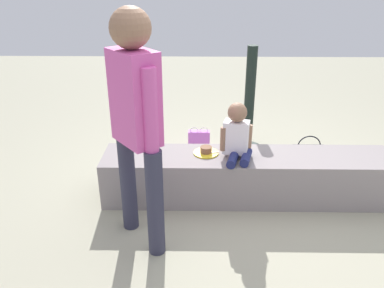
{
  "coord_description": "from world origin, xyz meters",
  "views": [
    {
      "loc": [
        -0.44,
        -3.03,
        1.92
      ],
      "look_at": [
        -0.48,
        -0.31,
        0.67
      ],
      "focal_mm": 36.32,
      "sensor_mm": 36.0,
      "label": 1
    }
  ],
  "objects_px": {
    "child_seated": "(237,134)",
    "handbag_black_leather": "(308,154)",
    "adult_standing": "(136,113)",
    "gift_bag": "(199,142)",
    "water_bottle_near_gift": "(155,163)",
    "cake_plate": "(206,151)"
  },
  "relations": [
    {
      "from": "gift_bag",
      "to": "water_bottle_near_gift",
      "type": "height_order",
      "value": "gift_bag"
    },
    {
      "from": "gift_bag",
      "to": "water_bottle_near_gift",
      "type": "xyz_separation_m",
      "value": [
        -0.45,
        -0.44,
        -0.05
      ]
    },
    {
      "from": "cake_plate",
      "to": "handbag_black_leather",
      "type": "relative_size",
      "value": 0.67
    },
    {
      "from": "adult_standing",
      "to": "gift_bag",
      "type": "distance_m",
      "value": 1.81
    },
    {
      "from": "child_seated",
      "to": "gift_bag",
      "type": "relative_size",
      "value": 1.57
    },
    {
      "from": "adult_standing",
      "to": "water_bottle_near_gift",
      "type": "bearing_deg",
      "value": 91.39
    },
    {
      "from": "cake_plate",
      "to": "water_bottle_near_gift",
      "type": "bearing_deg",
      "value": 139.53
    },
    {
      "from": "cake_plate",
      "to": "handbag_black_leather",
      "type": "distance_m",
      "value": 1.31
    },
    {
      "from": "child_seated",
      "to": "adult_standing",
      "type": "relative_size",
      "value": 0.28
    },
    {
      "from": "child_seated",
      "to": "cake_plate",
      "type": "relative_size",
      "value": 2.16
    },
    {
      "from": "adult_standing",
      "to": "gift_bag",
      "type": "height_order",
      "value": "adult_standing"
    },
    {
      "from": "child_seated",
      "to": "handbag_black_leather",
      "type": "bearing_deg",
      "value": 40.03
    },
    {
      "from": "gift_bag",
      "to": "handbag_black_leather",
      "type": "distance_m",
      "value": 1.18
    },
    {
      "from": "water_bottle_near_gift",
      "to": "handbag_black_leather",
      "type": "height_order",
      "value": "handbag_black_leather"
    },
    {
      "from": "gift_bag",
      "to": "water_bottle_near_gift",
      "type": "relative_size",
      "value": 1.59
    },
    {
      "from": "child_seated",
      "to": "adult_standing",
      "type": "bearing_deg",
      "value": -142.33
    },
    {
      "from": "gift_bag",
      "to": "water_bottle_near_gift",
      "type": "distance_m",
      "value": 0.63
    },
    {
      "from": "handbag_black_leather",
      "to": "adult_standing",
      "type": "bearing_deg",
      "value": -141.06
    },
    {
      "from": "cake_plate",
      "to": "gift_bag",
      "type": "xyz_separation_m",
      "value": [
        -0.06,
        0.88,
        -0.3
      ]
    },
    {
      "from": "adult_standing",
      "to": "water_bottle_near_gift",
      "type": "xyz_separation_m",
      "value": [
        -0.03,
        1.08,
        -0.94
      ]
    },
    {
      "from": "adult_standing",
      "to": "gift_bag",
      "type": "xyz_separation_m",
      "value": [
        0.43,
        1.52,
        -0.89
      ]
    },
    {
      "from": "adult_standing",
      "to": "water_bottle_near_gift",
      "type": "height_order",
      "value": "adult_standing"
    }
  ]
}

